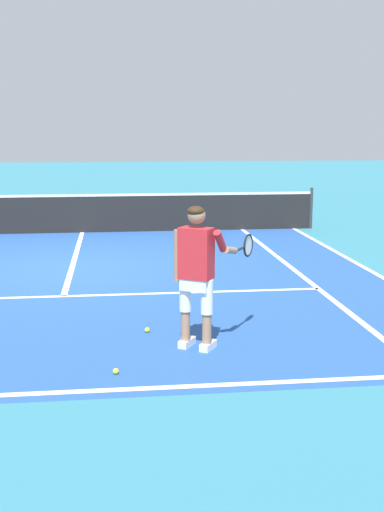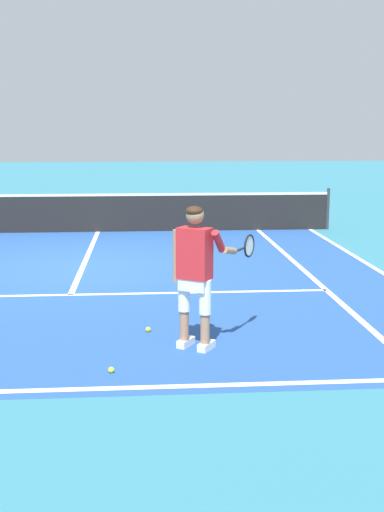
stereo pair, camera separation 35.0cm
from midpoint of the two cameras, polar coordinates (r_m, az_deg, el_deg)
name	(u,v)px [view 1 (the left image)]	position (r m, az deg, el deg)	size (l,w,h in m)	color
ground_plane	(72,268)	(12.46, -11.30, -1.05)	(80.00, 80.00, 0.00)	teal
court_inner_surface	(69,278)	(11.65, -11.60, -1.90)	(10.98, 10.63, 0.00)	#234C93
line_baseline	(35,393)	(6.79, -15.08, -11.59)	(10.98, 0.10, 0.01)	white
line_service	(64,296)	(10.41, -12.16, -3.47)	(8.23, 0.10, 0.01)	white
line_centre_service	(75,257)	(13.52, -10.96, -0.07)	(0.10, 6.40, 0.01)	white
line_singles_right	(297,272)	(12.02, 8.35, -1.38)	(0.10, 10.23, 0.01)	white
line_doubles_right	(369,270)	(12.44, 14.48, -1.19)	(0.10, 10.23, 0.01)	white
tennis_net	(82,213)	(16.59, -10.27, 3.73)	(11.96, 0.08, 1.07)	#333338
tennis_player	(198,267)	(7.57, -0.82, -1.00)	(1.07, 0.88, 1.71)	white
tennis_ball_near_feet	(147,330)	(8.44, -5.15, -6.50)	(0.07, 0.07, 0.07)	#CCE02D
tennis_ball_by_baseline	(116,371)	(7.11, -8.13, -10.00)	(0.07, 0.07, 0.07)	#CCE02D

